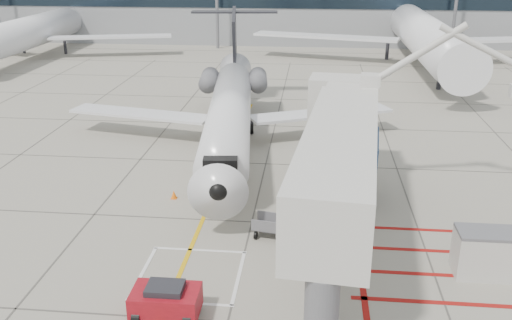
# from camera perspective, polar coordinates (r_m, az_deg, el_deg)

# --- Properties ---
(ground_plane) EXTENTS (260.00, 260.00, 0.00)m
(ground_plane) POSITION_cam_1_polar(r_m,az_deg,el_deg) (24.62, -1.45, -10.39)
(ground_plane) COLOR gray
(ground_plane) RESTS_ON ground
(regional_jet) EXTENTS (26.65, 32.13, 7.81)m
(regional_jet) POSITION_cam_1_polar(r_m,az_deg,el_deg) (35.16, -2.86, 6.13)
(regional_jet) COLOR silver
(regional_jet) RESTS_ON ground_plane
(jet_bridge) EXTENTS (11.09, 20.24, 7.77)m
(jet_bridge) POSITION_cam_1_polar(r_m,az_deg,el_deg) (23.85, 8.28, -1.25)
(jet_bridge) COLOR silver
(jet_bridge) RESTS_ON ground_plane
(pushback_tug) EXTENTS (2.45, 1.55, 1.42)m
(pushback_tug) POSITION_cam_1_polar(r_m,az_deg,el_deg) (21.39, -9.01, -13.69)
(pushback_tug) COLOR maroon
(pushback_tug) RESTS_ON ground_plane
(baggage_cart) EXTENTS (1.85, 1.36, 1.06)m
(baggage_cart) POSITION_cam_1_polar(r_m,az_deg,el_deg) (26.51, 1.60, -6.67)
(baggage_cart) COLOR #5B5A60
(baggage_cart) RESTS_ON ground_plane
(ground_power_unit) EXTENTS (2.49, 1.45, 1.97)m
(ground_power_unit) POSITION_cam_1_polar(r_m,az_deg,el_deg) (25.25, 22.02, -8.63)
(ground_power_unit) COLOR beige
(ground_power_unit) RESTS_ON ground_plane
(cone_nose) EXTENTS (0.33, 0.33, 0.45)m
(cone_nose) POSITION_cam_1_polar(r_m,az_deg,el_deg) (30.83, -8.21, -3.43)
(cone_nose) COLOR orange
(cone_nose) RESTS_ON ground_plane
(cone_side) EXTENTS (0.31, 0.31, 0.43)m
(cone_side) POSITION_cam_1_polar(r_m,az_deg,el_deg) (31.46, -2.44, -2.75)
(cone_side) COLOR orange
(cone_side) RESTS_ON ground_plane
(bg_aircraft_b) EXTENTS (32.65, 36.28, 10.88)m
(bg_aircraft_b) POSITION_cam_1_polar(r_m,az_deg,el_deg) (75.30, -21.44, 13.73)
(bg_aircraft_b) COLOR silver
(bg_aircraft_b) RESTS_ON ground_plane
(bg_aircraft_c) EXTENTS (38.11, 42.35, 12.70)m
(bg_aircraft_c) POSITION_cam_1_polar(r_m,az_deg,el_deg) (68.24, 16.28, 14.51)
(bg_aircraft_c) COLOR silver
(bg_aircraft_c) RESTS_ON ground_plane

